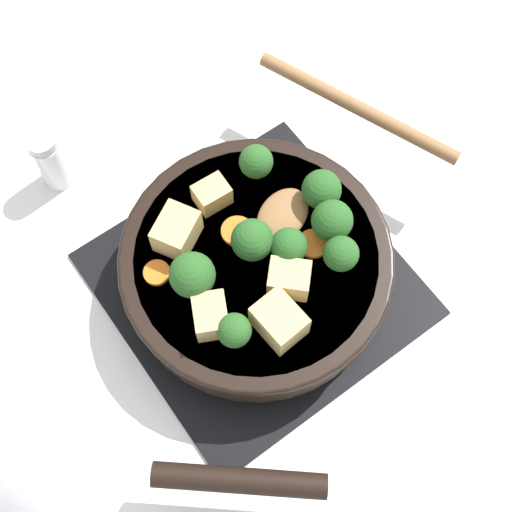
{
  "coord_description": "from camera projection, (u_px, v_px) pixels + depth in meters",
  "views": [
    {
      "loc": [
        0.17,
        0.23,
        0.75
      ],
      "look_at": [
        0.0,
        0.0,
        0.08
      ],
      "focal_mm": 50.0,
      "sensor_mm": 36.0,
      "label": 1
    }
  ],
  "objects": [
    {
      "name": "skillet_pan",
      "position": [
        256.0,
        267.0,
        0.75
      ],
      "size": [
        0.35,
        0.37,
        0.06
      ],
      "color": "black",
      "rests_on": "front_burner_grate"
    },
    {
      "name": "ground_plane",
      "position": [
        256.0,
        285.0,
        0.81
      ],
      "size": [
        2.4,
        2.4,
        0.0
      ],
      "primitive_type": "plane",
      "color": "white"
    },
    {
      "name": "broccoli_floret_west_rim",
      "position": [
        192.0,
        275.0,
        0.69
      ],
      "size": [
        0.05,
        0.05,
        0.05
      ],
      "color": "#709956",
      "rests_on": "skillet_pan"
    },
    {
      "name": "salt_shaker",
      "position": [
        51.0,
        160.0,
        0.82
      ],
      "size": [
        0.04,
        0.04,
        0.09
      ],
      "color": "white",
      "rests_on": "ground_plane"
    },
    {
      "name": "broccoli_floret_east_rim",
      "position": [
        289.0,
        246.0,
        0.71
      ],
      "size": [
        0.04,
        0.04,
        0.04
      ],
      "color": "#709956",
      "rests_on": "skillet_pan"
    },
    {
      "name": "front_burner_grate",
      "position": [
        256.0,
        281.0,
        0.8
      ],
      "size": [
        0.31,
        0.31,
        0.03
      ],
      "color": "black",
      "rests_on": "ground_plane"
    },
    {
      "name": "broccoli_floret_center_top",
      "position": [
        252.0,
        240.0,
        0.71
      ],
      "size": [
        0.04,
        0.04,
        0.05
      ],
      "color": "#709956",
      "rests_on": "skillet_pan"
    },
    {
      "name": "broccoli_floret_south_cluster",
      "position": [
        332.0,
        221.0,
        0.72
      ],
      "size": [
        0.04,
        0.04,
        0.05
      ],
      "color": "#709956",
      "rests_on": "skillet_pan"
    },
    {
      "name": "broccoli_floret_mid_floret",
      "position": [
        341.0,
        254.0,
        0.7
      ],
      "size": [
        0.04,
        0.04,
        0.04
      ],
      "color": "#709956",
      "rests_on": "skillet_pan"
    },
    {
      "name": "broccoli_floret_near_spoon",
      "position": [
        234.0,
        331.0,
        0.67
      ],
      "size": [
        0.03,
        0.03,
        0.04
      ],
      "color": "#709956",
      "rests_on": "skillet_pan"
    },
    {
      "name": "carrot_slice_edge_slice",
      "position": [
        313.0,
        244.0,
        0.73
      ],
      "size": [
        0.03,
        0.03,
        0.01
      ],
      "primitive_type": "cylinder",
      "color": "orange",
      "rests_on": "skillet_pan"
    },
    {
      "name": "broccoli_floret_north_edge",
      "position": [
        322.0,
        190.0,
        0.73
      ],
      "size": [
        0.04,
        0.04,
        0.05
      ],
      "color": "#709956",
      "rests_on": "skillet_pan"
    },
    {
      "name": "tofu_cube_near_handle",
      "position": [
        177.0,
        231.0,
        0.72
      ],
      "size": [
        0.06,
        0.05,
        0.04
      ],
      "primitive_type": "cube",
      "rotation": [
        0.0,
        0.0,
        0.52
      ],
      "color": "#DBB770",
      "rests_on": "skillet_pan"
    },
    {
      "name": "carrot_slice_near_center",
      "position": [
        241.0,
        229.0,
        0.74
      ],
      "size": [
        0.03,
        0.03,
        0.01
      ],
      "primitive_type": "cylinder",
      "color": "orange",
      "rests_on": "skillet_pan"
    },
    {
      "name": "tofu_cube_back_piece",
      "position": [
        215.0,
        192.0,
        0.74
      ],
      "size": [
        0.04,
        0.03,
        0.03
      ],
      "primitive_type": "cube",
      "rotation": [
        0.0,
        0.0,
        3.1
      ],
      "color": "#DBB770",
      "rests_on": "skillet_pan"
    },
    {
      "name": "wooden_spoon",
      "position": [
        327.0,
        151.0,
        0.77
      ],
      "size": [
        0.24,
        0.24,
        0.02
      ],
      "color": "olive",
      "rests_on": "skillet_pan"
    },
    {
      "name": "tofu_cube_center_large",
      "position": [
        279.0,
        321.0,
        0.68
      ],
      "size": [
        0.04,
        0.05,
        0.04
      ],
      "primitive_type": "cube",
      "rotation": [
        0.0,
        0.0,
        4.79
      ],
      "color": "#DBB770",
      "rests_on": "skillet_pan"
    },
    {
      "name": "tofu_cube_east_chunk",
      "position": [
        289.0,
        279.0,
        0.7
      ],
      "size": [
        0.05,
        0.05,
        0.03
      ],
      "primitive_type": "cube",
      "rotation": [
        0.0,
        0.0,
        2.38
      ],
      "color": "#DBB770",
      "rests_on": "skillet_pan"
    },
    {
      "name": "carrot_slice_orange_thin",
      "position": [
        157.0,
        273.0,
        0.72
      ],
      "size": [
        0.03,
        0.03,
        0.01
      ],
      "primitive_type": "cylinder",
      "color": "orange",
      "rests_on": "skillet_pan"
    },
    {
      "name": "broccoli_floret_small_inner",
      "position": [
        256.0,
        162.0,
        0.75
      ],
      "size": [
        0.04,
        0.04,
        0.04
      ],
      "color": "#709956",
      "rests_on": "skillet_pan"
    },
    {
      "name": "tofu_cube_west_chunk",
      "position": [
        211.0,
        316.0,
        0.69
      ],
      "size": [
        0.05,
        0.05,
        0.03
      ],
      "primitive_type": "cube",
      "rotation": [
        0.0,
        0.0,
        1.12
      ],
      "color": "#DBB770",
      "rests_on": "skillet_pan"
    }
  ]
}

